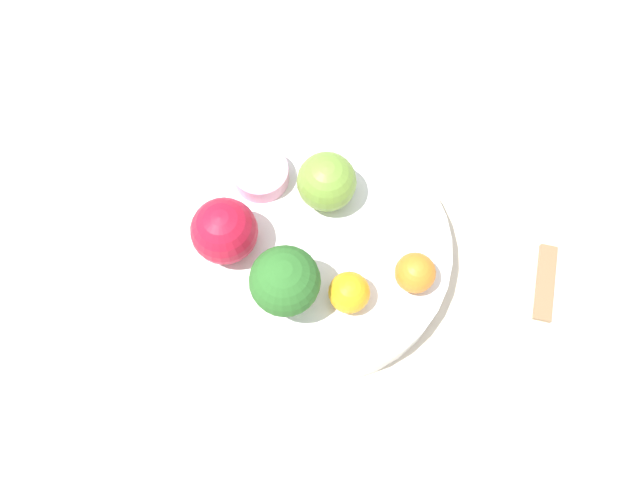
% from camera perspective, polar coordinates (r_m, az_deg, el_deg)
% --- Properties ---
extents(ground_plane, '(6.00, 6.00, 0.00)m').
position_cam_1_polar(ground_plane, '(0.62, 0.00, -2.16)').
color(ground_plane, gray).
extents(table_surface, '(1.20, 1.20, 0.02)m').
position_cam_1_polar(table_surface, '(0.61, 0.00, -1.85)').
color(table_surface, beige).
rests_on(table_surface, ground_plane).
extents(bowl, '(0.24, 0.24, 0.03)m').
position_cam_1_polar(bowl, '(0.59, 0.00, -0.96)').
color(bowl, white).
rests_on(bowl, table_surface).
extents(broccoli, '(0.06, 0.06, 0.08)m').
position_cam_1_polar(broccoli, '(0.51, -3.23, -3.79)').
color(broccoli, '#99C17A').
rests_on(broccoli, bowl).
extents(apple_red, '(0.05, 0.05, 0.05)m').
position_cam_1_polar(apple_red, '(0.57, 0.61, 5.34)').
color(apple_red, olive).
rests_on(apple_red, bowl).
extents(apple_green, '(0.06, 0.06, 0.06)m').
position_cam_1_polar(apple_green, '(0.55, -8.74, 0.82)').
color(apple_green, '#B7142D').
rests_on(apple_green, bowl).
extents(orange_front, '(0.04, 0.04, 0.04)m').
position_cam_1_polar(orange_front, '(0.54, 2.68, -4.81)').
color(orange_front, orange).
rests_on(orange_front, bowl).
extents(orange_back, '(0.04, 0.04, 0.04)m').
position_cam_1_polar(orange_back, '(0.55, 8.70, -2.99)').
color(orange_back, orange).
rests_on(orange_back, bowl).
extents(small_cup, '(0.05, 0.05, 0.02)m').
position_cam_1_polar(small_cup, '(0.60, -5.43, 6.02)').
color(small_cup, '#EA9EC6').
rests_on(small_cup, bowl).
extents(spoon, '(0.05, 0.07, 0.01)m').
position_cam_1_polar(spoon, '(0.63, 19.89, -3.67)').
color(spoon, olive).
rests_on(spoon, table_surface).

